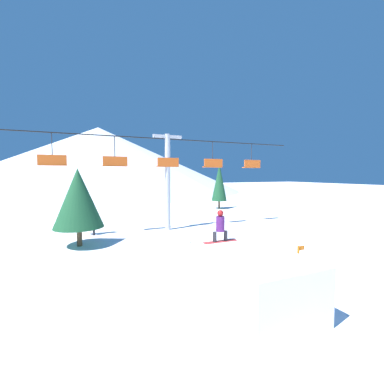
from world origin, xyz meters
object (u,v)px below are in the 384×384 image
Objects in this scene: trail_marker at (298,258)px; distant_skier at (94,227)px; pine_tree_near at (78,198)px; snow_ramp at (251,278)px; snowboarder at (220,226)px.

distant_skier is (-8.49, 11.73, -0.03)m from trail_marker.
pine_tree_near reaches higher than trail_marker.
snow_ramp is 0.88× the size of pine_tree_near.
snow_ramp is 2.32m from snowboarder.
snow_ramp is 12.15m from pine_tree_near.
distant_skier is (-4.63, 13.25, -0.28)m from snow_ramp.
distant_skier is at bearing 125.88° from trail_marker.
pine_tree_near is at bearing 136.36° from trail_marker.
snow_ramp is at bearing -70.74° from distant_skier.
snow_ramp is 3.61× the size of distant_skier.
snowboarder is 10.37m from pine_tree_near.
pine_tree_near is (-5.32, 8.89, 0.57)m from snowboarder.
pine_tree_near is 13.31m from trail_marker.
snow_ramp is at bearing -79.78° from snowboarder.
pine_tree_near reaches higher than snow_ramp.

